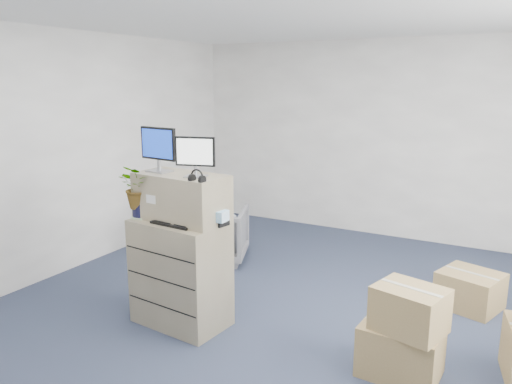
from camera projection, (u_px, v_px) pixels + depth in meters
ground at (283, 342)px, 4.34m from camera, size 7.00×7.00×0.00m
wall_back at (392, 140)px, 7.03m from camera, size 6.00×0.02×2.80m
filing_cabinet_lower at (181, 273)px, 4.58m from camera, size 0.89×0.60×0.99m
filing_cabinet_upper at (182, 197)px, 4.47m from camera, size 0.88×0.50×0.42m
monitor_left at (158, 147)px, 4.48m from camera, size 0.41×0.18×0.40m
monitor_right at (195, 155)px, 4.24m from camera, size 0.35×0.18×0.35m
headphones at (197, 177)px, 4.09m from camera, size 0.14×0.03×0.13m
keyboard at (174, 223)px, 4.36m from camera, size 0.43×0.21×0.02m
mouse at (199, 226)px, 4.26m from camera, size 0.09×0.06×0.03m
water_bottle at (191, 208)px, 4.44m from camera, size 0.07×0.07×0.24m
phone_dock at (178, 217)px, 4.48m from camera, size 0.06×0.05×0.12m
external_drive at (218, 222)px, 4.36m from camera, size 0.19×0.16×0.05m
tissue_box at (213, 215)px, 4.31m from camera, size 0.25×0.13×0.09m
potted_plant at (141, 193)px, 4.55m from camera, size 0.46×0.49×0.40m
office_chair at (217, 231)px, 6.27m from camera, size 0.93×0.90×0.75m
cardboard_boxes at (504, 328)px, 3.95m from camera, size 1.95×2.14×0.82m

